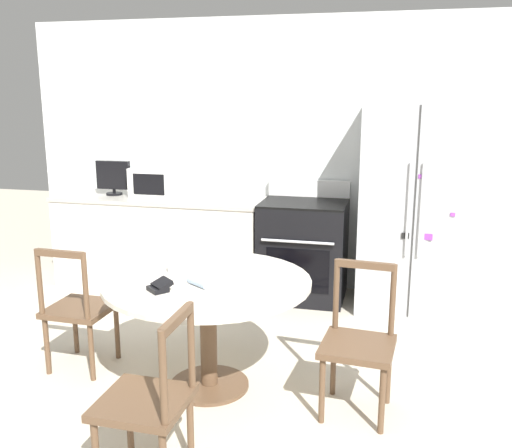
# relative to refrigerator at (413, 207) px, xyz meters

# --- Properties ---
(ground_plane) EXTENTS (14.00, 14.00, 0.00)m
(ground_plane) POSITION_rel_refrigerator_xyz_m (-1.23, -2.23, -0.92)
(ground_plane) COLOR beige
(back_wall) EXTENTS (5.20, 0.10, 2.60)m
(back_wall) POSITION_rel_refrigerator_xyz_m (-1.23, 0.42, 0.38)
(back_wall) COLOR silver
(back_wall) RESTS_ON ground_plane
(kitchen_counter) EXTENTS (2.08, 0.64, 0.90)m
(kitchen_counter) POSITION_rel_refrigerator_xyz_m (-2.40, 0.06, -0.47)
(kitchen_counter) COLOR silver
(kitchen_counter) RESTS_ON ground_plane
(refrigerator) EXTENTS (0.91, 0.72, 1.84)m
(refrigerator) POSITION_rel_refrigerator_xyz_m (0.00, 0.00, 0.00)
(refrigerator) COLOR #B2B5BA
(refrigerator) RESTS_ON ground_plane
(oven_range) EXTENTS (0.78, 0.68, 1.08)m
(oven_range) POSITION_rel_refrigerator_xyz_m (-0.96, 0.03, -0.45)
(oven_range) COLOR black
(oven_range) RESTS_ON ground_plane
(microwave) EXTENTS (0.55, 0.37, 0.28)m
(microwave) POSITION_rel_refrigerator_xyz_m (-2.40, 0.11, 0.12)
(microwave) COLOR white
(microwave) RESTS_ON kitchen_counter
(countertop_tv) EXTENTS (0.35, 0.16, 0.34)m
(countertop_tv) POSITION_rel_refrigerator_xyz_m (-2.89, 0.06, 0.16)
(countertop_tv) COLOR black
(countertop_tv) RESTS_ON kitchen_counter
(dining_table) EXTENTS (1.32, 1.32, 0.74)m
(dining_table) POSITION_rel_refrigerator_xyz_m (-1.29, -1.81, -0.30)
(dining_table) COLOR beige
(dining_table) RESTS_ON ground_plane
(dining_chair_near) EXTENTS (0.43, 0.43, 0.90)m
(dining_chair_near) POSITION_rel_refrigerator_xyz_m (-1.28, -2.77, -0.49)
(dining_chair_near) COLOR brown
(dining_chair_near) RESTS_ON ground_plane
(dining_chair_left) EXTENTS (0.43, 0.43, 0.90)m
(dining_chair_left) POSITION_rel_refrigerator_xyz_m (-2.25, -1.76, -0.49)
(dining_chair_left) COLOR brown
(dining_chair_left) RESTS_ON ground_plane
(dining_chair_right) EXTENTS (0.45, 0.45, 0.90)m
(dining_chair_right) POSITION_rel_refrigerator_xyz_m (-0.33, -1.86, -0.49)
(dining_chair_right) COLOR brown
(dining_chair_right) RESTS_ON ground_plane
(candle_glass) EXTENTS (0.09, 0.09, 0.08)m
(candle_glass) POSITION_rel_refrigerator_xyz_m (-1.55, -1.72, -0.14)
(candle_glass) COLOR silver
(candle_glass) RESTS_ON dining_table
(folded_napkin) EXTENTS (0.17, 0.14, 0.05)m
(folded_napkin) POSITION_rel_refrigerator_xyz_m (-1.30, -1.94, -0.15)
(folded_napkin) COLOR #A3BCDB
(folded_napkin) RESTS_ON dining_table
(wallet) EXTENTS (0.17, 0.17, 0.07)m
(wallet) POSITION_rel_refrigerator_xyz_m (-1.50, -2.08, -0.15)
(wallet) COLOR black
(wallet) RESTS_ON dining_table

